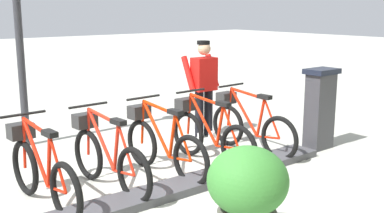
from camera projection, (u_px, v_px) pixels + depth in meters
ground_plane at (177, 192)px, 5.81m from camera, size 60.00×60.00×0.00m
dock_rail_base at (177, 188)px, 5.80m from camera, size 0.44×4.94×0.10m
payment_kiosk at (320, 107)px, 7.46m from camera, size 0.36×0.52×1.28m
bike_docked_0 at (249, 125)px, 7.34m from camera, size 1.72×0.54×1.02m
bike_docked_1 at (208, 133)px, 6.83m from camera, size 1.72×0.54×1.02m
bike_docked_2 at (161, 144)px, 6.33m from camera, size 1.72×0.54×1.02m
bike_docked_3 at (106, 156)px, 5.82m from camera, size 1.72×0.54×1.02m
bike_docked_4 at (41, 170)px, 5.31m from camera, size 1.72×0.54×1.02m
worker_near_rack at (204, 85)px, 8.09m from camera, size 0.48×0.63×1.66m
planter_bush at (247, 192)px, 4.39m from camera, size 0.76×0.76×0.97m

